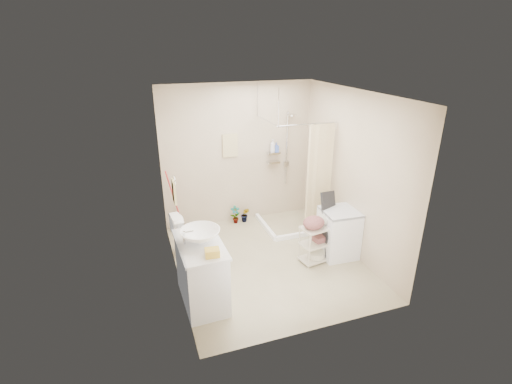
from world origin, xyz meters
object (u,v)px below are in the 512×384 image
toilet (194,233)px  laundry_rack (317,240)px  washing_machine (338,233)px  vanity (202,272)px

toilet → laundry_rack: size_ratio=0.99×
toilet → washing_machine: size_ratio=0.90×
laundry_rack → toilet: bearing=144.3°
washing_machine → vanity: bearing=-166.2°
toilet → laundry_rack: 1.98m
vanity → toilet: bearing=82.7°
vanity → washing_machine: 2.34m
vanity → washing_machine: size_ratio=1.26×
toilet → laundry_rack: bearing=-122.0°
vanity → toilet: vanity is taller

